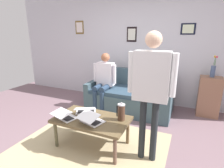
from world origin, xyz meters
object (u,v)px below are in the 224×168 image
(french_press, at_px, (121,112))
(flower_vase, at_px, (213,70))
(couch, at_px, (130,97))
(laptop_left, at_px, (65,116))
(laptop_center, at_px, (86,110))
(person_standing, at_px, (151,83))
(laptop_right, at_px, (91,120))
(person_seated, at_px, (104,78))
(side_shelf, at_px, (209,97))
(coffee_table, at_px, (92,121))

(french_press, bearing_deg, flower_vase, -125.66)
(couch, relative_size, laptop_left, 4.87)
(couch, bearing_deg, laptop_left, 75.17)
(laptop_center, xyz_separation_m, person_standing, (-1.03, 0.08, 0.60))
(laptop_right, bearing_deg, french_press, -145.72)
(person_standing, bearing_deg, person_seated, -44.87)
(laptop_center, xyz_separation_m, person_seated, (0.27, -1.21, 0.22))
(french_press, height_order, side_shelf, side_shelf)
(french_press, relative_size, flower_vase, 0.64)
(laptop_left, bearing_deg, couch, -104.83)
(person_standing, height_order, person_seated, person_standing)
(laptop_center, bearing_deg, flower_vase, -136.39)
(person_standing, xyz_separation_m, person_seated, (1.30, -1.29, -0.38))
(french_press, bearing_deg, laptop_left, 21.36)
(laptop_right, distance_m, side_shelf, 2.62)
(side_shelf, bearing_deg, french_press, 54.35)
(couch, bearing_deg, flower_vase, -167.38)
(flower_vase, bearing_deg, coffee_table, 48.34)
(couch, distance_m, french_press, 1.49)
(couch, height_order, laptop_left, couch)
(person_standing, bearing_deg, laptop_right, 11.08)
(coffee_table, height_order, laptop_right, laptop_right)
(french_press, xyz_separation_m, person_seated, (0.87, -1.20, 0.14))
(couch, xyz_separation_m, side_shelf, (-1.60, -0.36, 0.12))
(laptop_right, height_order, flower_vase, flower_vase)
(coffee_table, bearing_deg, laptop_center, -33.67)
(flower_vase, bearing_deg, couch, 12.62)
(side_shelf, distance_m, flower_vase, 0.57)
(couch, distance_m, laptop_center, 1.48)
(coffee_table, distance_m, person_standing, 1.10)
(coffee_table, bearing_deg, french_press, -162.70)
(laptop_left, distance_m, laptop_center, 0.34)
(french_press, bearing_deg, laptop_right, 34.28)
(couch, height_order, coffee_table, couch)
(side_shelf, height_order, person_standing, person_standing)
(laptop_left, xyz_separation_m, side_shelf, (-2.06, -2.09, -0.08))
(coffee_table, distance_m, person_seated, 1.44)
(laptop_left, height_order, flower_vase, flower_vase)
(couch, xyz_separation_m, coffee_table, (0.10, 1.56, 0.11))
(laptop_left, xyz_separation_m, laptop_center, (-0.18, -0.29, 0.00))
(side_shelf, xyz_separation_m, flower_vase, (-0.00, -0.00, 0.57))
(coffee_table, xyz_separation_m, laptop_right, (-0.06, 0.12, 0.09))
(laptop_left, relative_size, laptop_center, 0.79)
(person_standing, distance_m, person_seated, 1.87)
(laptop_right, distance_m, flower_vase, 2.66)
(side_shelf, height_order, flower_vase, flower_vase)
(couch, height_order, person_standing, person_standing)
(coffee_table, xyz_separation_m, person_standing, (-0.85, -0.04, 0.70))
(side_shelf, bearing_deg, laptop_left, 45.37)
(french_press, bearing_deg, person_seated, -53.89)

